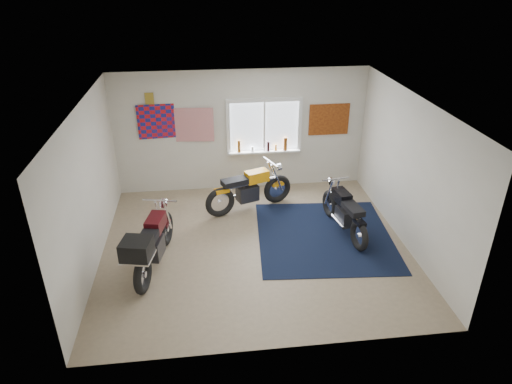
{
  "coord_description": "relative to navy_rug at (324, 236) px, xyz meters",
  "views": [
    {
      "loc": [
        -0.82,
        -6.98,
        4.7
      ],
      "look_at": [
        0.07,
        0.4,
        0.91
      ],
      "focal_mm": 32.0,
      "sensor_mm": 36.0,
      "label": 1
    }
  ],
  "objects": [
    {
      "name": "black_chrome_bike",
      "position": [
        0.4,
        0.12,
        0.4
      ],
      "size": [
        0.57,
        1.82,
        0.94
      ],
      "rotation": [
        0.0,
        0.0,
        1.74
      ],
      "color": "black",
      "rests_on": "navy_rug"
    },
    {
      "name": "oil_bottles",
      "position": [
        -0.78,
        2.22,
        1.02
      ],
      "size": [
        1.12,
        0.09,
        0.3
      ],
      "color": "brown",
      "rests_on": "window_assembly"
    },
    {
      "name": "flag_display",
      "position": [
        -3.25,
        2.3,
        2.14
      ],
      "size": [
        1.6,
        0.1,
        1.17
      ],
      "color": "red",
      "rests_on": "room_shell"
    },
    {
      "name": "window_assembly",
      "position": [
        -0.85,
        2.29,
        1.36
      ],
      "size": [
        1.66,
        0.17,
        1.26
      ],
      "color": "white",
      "rests_on": "room_shell"
    },
    {
      "name": "ground",
      "position": [
        -1.35,
        -0.18,
        -0.01
      ],
      "size": [
        5.5,
        5.5,
        0.0
      ],
      "primitive_type": "plane",
      "color": "#9E896B",
      "rests_on": "ground"
    },
    {
      "name": "maroon_tourer",
      "position": [
        -3.14,
        -0.71,
        0.52
      ],
      "size": [
        0.82,
        2.0,
        1.02
      ],
      "rotation": [
        0.0,
        0.0,
        1.36
      ],
      "color": "black",
      "rests_on": "ground"
    },
    {
      "name": "navy_rug",
      "position": [
        0.0,
        0.0,
        0.0
      ],
      "size": [
        2.69,
        2.78,
        0.01
      ],
      "primitive_type": "cube",
      "rotation": [
        0.0,
        0.0,
        -0.08
      ],
      "color": "black",
      "rests_on": "ground"
    },
    {
      "name": "triumph_poster",
      "position": [
        0.6,
        2.3,
        1.54
      ],
      "size": [
        0.9,
        0.03,
        0.7
      ],
      "primitive_type": "cube",
      "color": "#A54C14",
      "rests_on": "room_shell"
    },
    {
      "name": "room_shell",
      "position": [
        -1.35,
        -0.18,
        1.63
      ],
      "size": [
        5.5,
        5.5,
        5.5
      ],
      "color": "white",
      "rests_on": "ground"
    },
    {
      "name": "yellow_triumph",
      "position": [
        -1.31,
        1.24,
        0.43
      ],
      "size": [
        1.89,
        0.86,
        0.99
      ],
      "rotation": [
        0.0,
        0.0,
        0.36
      ],
      "color": "black",
      "rests_on": "ground"
    }
  ]
}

